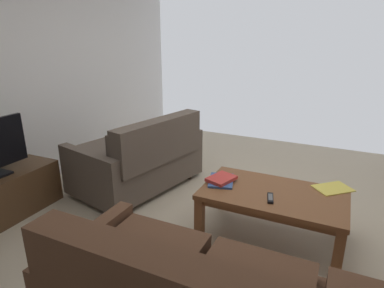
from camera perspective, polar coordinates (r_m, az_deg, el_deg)
ground_plane at (r=3.08m, az=7.66°, el=-14.29°), size 4.83×5.47×0.01m
wall_right at (r=4.02m, az=-27.13°, el=13.50°), size 0.12×5.47×2.88m
loveseat_near at (r=3.67m, az=-9.07°, el=-2.37°), size 1.13×1.51×0.84m
coffee_table at (r=2.81m, az=14.03°, el=-9.36°), size 1.16×0.68×0.43m
book_stack at (r=2.88m, az=5.18°, el=-6.25°), size 0.28×0.34×0.05m
tv_remote at (r=2.66m, az=13.64°, el=-9.23°), size 0.08×0.17×0.02m
loose_magazine at (r=3.00m, az=23.56°, el=-7.16°), size 0.36×0.35×0.01m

